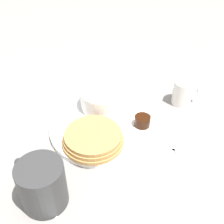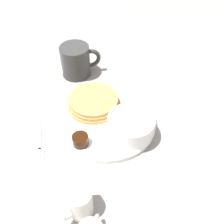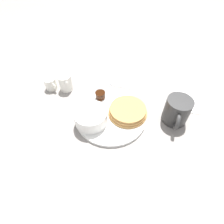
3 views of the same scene
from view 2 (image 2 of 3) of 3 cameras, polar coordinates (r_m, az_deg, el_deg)
name	(u,v)px [view 2 (image 2 of 3)]	position (r m, az deg, el deg)	size (l,w,h in m)	color
ground_plane	(107,123)	(0.72, -1.11, -2.17)	(4.00, 4.00, 0.00)	gray
plate	(107,121)	(0.71, -1.12, -1.84)	(0.25, 0.25, 0.01)	white
pancake_stack	(94,102)	(0.73, -3.73, 2.02)	(0.14, 0.14, 0.03)	#B78447
bowl	(131,126)	(0.66, 3.83, -2.79)	(0.11, 0.11, 0.05)	white
syrup_cup	(80,140)	(0.65, -6.45, -5.69)	(0.04, 0.04, 0.03)	black
butter_ramekin	(133,135)	(0.65, 4.27, -4.69)	(0.05, 0.05, 0.05)	white
coffee_mug	(76,61)	(0.84, -7.25, 10.28)	(0.12, 0.08, 0.09)	#333333
creamer_pitcher_near	(79,202)	(0.56, -6.70, -17.65)	(0.07, 0.05, 0.07)	white
fork	(40,143)	(0.69, -14.48, -6.10)	(0.04, 0.13, 0.00)	silver
napkin	(39,67)	(0.91, -14.70, 8.79)	(0.15, 0.12, 0.00)	white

